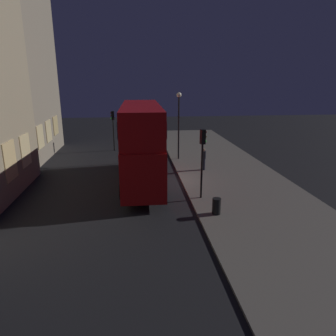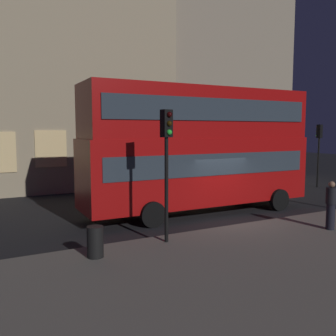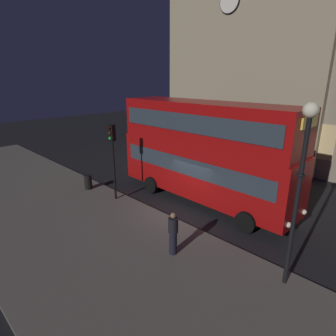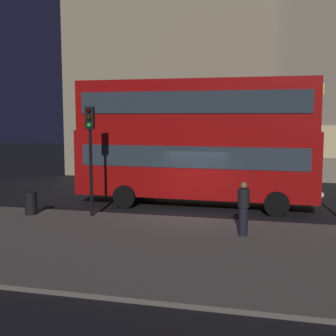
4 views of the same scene
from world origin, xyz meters
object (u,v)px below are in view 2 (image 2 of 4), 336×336
(pedestrian, at_px, (331,205))
(litter_bin, at_px, (95,242))
(traffic_light_far_side, at_px, (319,142))
(traffic_light_near_kerb, at_px, (167,148))
(double_decker_bus, at_px, (199,144))

(pedestrian, height_order, litter_bin, pedestrian)
(pedestrian, bearing_deg, traffic_light_far_side, 42.64)
(traffic_light_near_kerb, height_order, pedestrian, traffic_light_near_kerb)
(traffic_light_far_side, bearing_deg, double_decker_bus, 3.29)
(double_decker_bus, bearing_deg, pedestrian, -62.80)
(double_decker_bus, height_order, pedestrian, double_decker_bus)
(traffic_light_far_side, xyz_separation_m, pedestrian, (-8.29, -7.51, -1.88))
(double_decker_bus, relative_size, traffic_light_near_kerb, 2.52)
(double_decker_bus, relative_size, litter_bin, 11.97)
(double_decker_bus, xyz_separation_m, pedestrian, (2.45, -4.90, -2.04))
(double_decker_bus, relative_size, pedestrian, 6.04)
(traffic_light_near_kerb, height_order, traffic_light_far_side, traffic_light_near_kerb)
(traffic_light_far_side, bearing_deg, pedestrian, 31.80)
(pedestrian, distance_m, litter_bin, 8.38)
(double_decker_bus, distance_m, pedestrian, 5.85)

